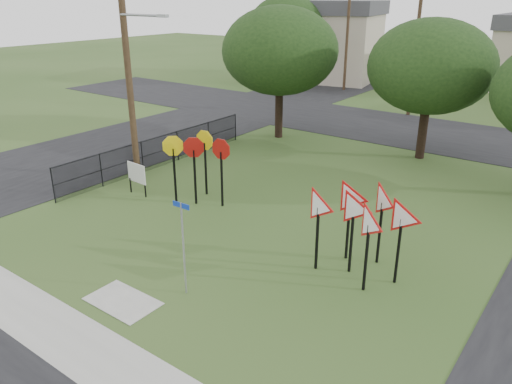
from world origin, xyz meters
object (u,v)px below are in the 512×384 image
Objects in this scene: street_name_sign at (183,242)px; stop_sign_cluster at (198,153)px; yield_sign_cluster at (362,213)px; info_board at (137,174)px.

stop_sign_cluster reaches higher than street_name_sign.
yield_sign_cluster is at bearing -9.55° from stop_sign_cluster.
stop_sign_cluster reaches higher than yield_sign_cluster.
stop_sign_cluster is 0.81× the size of yield_sign_cluster.
street_name_sign is at bearing -130.62° from yield_sign_cluster.
info_board is (-6.73, 4.14, -0.68)m from street_name_sign.
street_name_sign is 5.13m from yield_sign_cluster.
yield_sign_cluster is 10.12m from info_board.
street_name_sign is 6.65m from stop_sign_cluster.
info_board is (-2.55, -1.02, -1.10)m from stop_sign_cluster.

